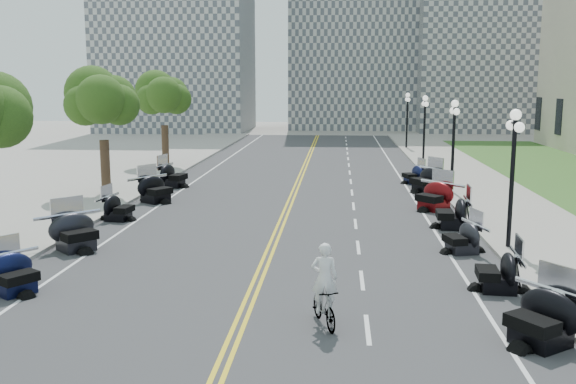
{
  "coord_description": "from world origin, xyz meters",
  "views": [
    {
      "loc": [
        2.43,
        -19.11,
        6.01
      ],
      "look_at": [
        0.57,
        4.28,
        2.0
      ],
      "focal_mm": 40.0,
      "sensor_mm": 36.0,
      "label": 1
    }
  ],
  "objects": [
    {
      "name": "ground",
      "position": [
        0.0,
        0.0,
        0.0
      ],
      "size": [
        160.0,
        160.0,
        0.0
      ],
      "primitive_type": "plane",
      "color": "gray"
    },
    {
      "name": "road",
      "position": [
        0.0,
        10.0,
        0.0
      ],
      "size": [
        16.0,
        90.0,
        0.01
      ],
      "primitive_type": "cube",
      "color": "#333335",
      "rests_on": "ground"
    },
    {
      "name": "centerline_yellow_a",
      "position": [
        -0.12,
        10.0,
        0.01
      ],
      "size": [
        0.12,
        90.0,
        0.0
      ],
      "primitive_type": "cube",
      "color": "yellow",
      "rests_on": "road"
    },
    {
      "name": "centerline_yellow_b",
      "position": [
        0.12,
        10.0,
        0.01
      ],
      "size": [
        0.12,
        90.0,
        0.0
      ],
      "primitive_type": "cube",
      "color": "yellow",
      "rests_on": "road"
    },
    {
      "name": "edge_line_north",
      "position": [
        6.4,
        10.0,
        0.01
      ],
      "size": [
        0.12,
        90.0,
        0.0
      ],
      "primitive_type": "cube",
      "color": "white",
      "rests_on": "road"
    },
    {
      "name": "edge_line_south",
      "position": [
        -6.4,
        10.0,
        0.01
      ],
      "size": [
        0.12,
        90.0,
        0.0
      ],
      "primitive_type": "cube",
      "color": "white",
      "rests_on": "road"
    },
    {
      "name": "lane_dash_5",
      "position": [
        3.2,
        -4.0,
        0.01
      ],
      "size": [
        0.12,
        2.0,
        0.0
      ],
      "primitive_type": "cube",
      "color": "white",
      "rests_on": "road"
    },
    {
      "name": "lane_dash_6",
      "position": [
        3.2,
        0.0,
        0.01
      ],
      "size": [
        0.12,
        2.0,
        0.0
      ],
      "primitive_type": "cube",
      "color": "white",
      "rests_on": "road"
    },
    {
      "name": "lane_dash_7",
      "position": [
        3.2,
        4.0,
        0.01
      ],
      "size": [
        0.12,
        2.0,
        0.0
      ],
      "primitive_type": "cube",
      "color": "white",
      "rests_on": "road"
    },
    {
      "name": "lane_dash_8",
      "position": [
        3.2,
        8.0,
        0.01
      ],
      "size": [
        0.12,
        2.0,
        0.0
      ],
      "primitive_type": "cube",
      "color": "white",
      "rests_on": "road"
    },
    {
      "name": "lane_dash_9",
      "position": [
        3.2,
        12.0,
        0.01
      ],
      "size": [
        0.12,
        2.0,
        0.0
      ],
      "primitive_type": "cube",
      "color": "white",
      "rests_on": "road"
    },
    {
      "name": "lane_dash_10",
      "position": [
        3.2,
        16.0,
        0.01
      ],
      "size": [
        0.12,
        2.0,
        0.0
      ],
      "primitive_type": "cube",
      "color": "white",
      "rests_on": "road"
    },
    {
      "name": "lane_dash_11",
      "position": [
        3.2,
        20.0,
        0.01
      ],
      "size": [
        0.12,
        2.0,
        0.0
      ],
      "primitive_type": "cube",
      "color": "white",
      "rests_on": "road"
    },
    {
      "name": "lane_dash_12",
      "position": [
        3.2,
        24.0,
        0.01
      ],
      "size": [
        0.12,
        2.0,
        0.0
      ],
      "primitive_type": "cube",
      "color": "white",
      "rests_on": "road"
    },
    {
      "name": "lane_dash_13",
      "position": [
        3.2,
        28.0,
        0.01
      ],
      "size": [
        0.12,
        2.0,
        0.0
      ],
      "primitive_type": "cube",
      "color": "white",
      "rests_on": "road"
    },
    {
      "name": "lane_dash_14",
      "position": [
        3.2,
        32.0,
        0.01
      ],
      "size": [
        0.12,
        2.0,
        0.0
      ],
      "primitive_type": "cube",
      "color": "white",
      "rests_on": "road"
    },
    {
      "name": "lane_dash_15",
      "position": [
        3.2,
        36.0,
        0.01
      ],
      "size": [
        0.12,
        2.0,
        0.0
      ],
      "primitive_type": "cube",
      "color": "white",
      "rests_on": "road"
    },
    {
      "name": "lane_dash_16",
      "position": [
        3.2,
        40.0,
        0.01
      ],
      "size": [
        0.12,
        2.0,
        0.0
      ],
      "primitive_type": "cube",
      "color": "white",
      "rests_on": "road"
    },
    {
      "name": "lane_dash_17",
      "position": [
        3.2,
        44.0,
        0.01
      ],
      "size": [
        0.12,
        2.0,
        0.0
      ],
      "primitive_type": "cube",
      "color": "white",
      "rests_on": "road"
    },
    {
      "name": "lane_dash_18",
      "position": [
        3.2,
        48.0,
        0.01
      ],
      "size": [
        0.12,
        2.0,
        0.0
      ],
      "primitive_type": "cube",
      "color": "white",
      "rests_on": "road"
    },
    {
      "name": "lane_dash_19",
      "position": [
        3.2,
        52.0,
        0.01
      ],
      "size": [
        0.12,
        2.0,
        0.0
      ],
      "primitive_type": "cube",
      "color": "white",
      "rests_on": "road"
    },
    {
      "name": "sidewalk_north",
      "position": [
        10.5,
        10.0,
        0.07
      ],
      "size": [
        5.0,
        90.0,
        0.15
      ],
      "primitive_type": "cube",
      "color": "#9E9991",
      "rests_on": "ground"
    },
    {
      "name": "sidewalk_south",
      "position": [
        -10.5,
        10.0,
        0.07
      ],
      "size": [
        5.0,
        90.0,
        0.15
      ],
      "primitive_type": "cube",
      "color": "#9E9991",
      "rests_on": "ground"
    },
    {
      "name": "distant_block_a",
      "position": [
        -18.0,
        62.0,
        13.0
      ],
      "size": [
        18.0,
        14.0,
        26.0
      ],
      "primitive_type": "cube",
      "color": "gray",
      "rests_on": "ground"
    },
    {
      "name": "distant_block_b",
      "position": [
        4.0,
        68.0,
        15.0
      ],
      "size": [
        16.0,
        12.0,
        30.0
      ],
      "primitive_type": "cube",
      "color": "gray",
      "rests_on": "ground"
    },
    {
      "name": "distant_block_c",
      "position": [
        22.0,
        65.0,
        11.0
      ],
      "size": [
        20.0,
        14.0,
        22.0
      ],
      "primitive_type": "cube",
      "color": "gray",
      "rests_on": "ground"
    },
    {
      "name": "street_lamp_2",
      "position": [
        8.6,
        4.0,
        2.6
      ],
      "size": [
        0.5,
        1.2,
        4.9
      ],
      "primitive_type": null,
      "color": "black",
      "rests_on": "sidewalk_north"
    },
    {
      "name": "street_lamp_3",
      "position": [
        8.6,
        16.0,
        2.6
      ],
      "size": [
        0.5,
        1.2,
        4.9
      ],
      "primitive_type": null,
      "color": "black",
      "rests_on": "sidewalk_north"
    },
    {
      "name": "street_lamp_4",
      "position": [
        8.6,
        28.0,
        2.6
      ],
      "size": [
        0.5,
        1.2,
        4.9
      ],
      "primitive_type": null,
      "color": "black",
      "rests_on": "sidewalk_north"
    },
    {
      "name": "street_lamp_5",
      "position": [
        8.6,
        40.0,
        2.6
      ],
      "size": [
        0.5,
        1.2,
        4.9
      ],
      "primitive_type": null,
      "color": "black",
      "rests_on": "sidewalk_north"
    },
    {
      "name": "tree_3",
      "position": [
        -10.0,
        14.0,
        4.75
      ],
      "size": [
        4.8,
        4.8,
        9.2
      ],
      "primitive_type": null,
      "color": "#235619",
      "rests_on": "sidewalk_south"
    },
    {
      "name": "tree_4",
      "position": [
        -10.0,
        26.0,
        4.75
      ],
      "size": [
        4.8,
        4.8,
        9.2
      ],
      "primitive_type": null,
      "color": "#235619",
      "rests_on": "sidewalk_south"
    },
    {
      "name": "motorcycle_n_4",
      "position": [
        7.15,
        -4.63,
        0.74
      ],
      "size": [
        2.94,
        2.94,
        1.47
      ],
      "primitive_type": null,
      "rotation": [
        0.0,
        0.0,
        -0.94
      ],
      "color": "black",
      "rests_on": "road"
    },
    {
      "name": "motorcycle_n_5",
      "position": [
        7.11,
        -0.72,
        0.66
      ],
      "size": [
        2.03,
        2.03,
        1.33
      ],
      "primitive_type": null,
      "rotation": [
        0.0,
        0.0,
        -1.65
      ],
      "color": "black",
      "rests_on": "road"
    },
    {
      "name": "motorcycle_n_6",
      "position": [
        6.87,
        3.54,
        0.63
      ],
      "size": [
        2.21,
        2.21,
        1.25
      ],
      "primitive_type": null,
      "rotation": [
        0.0,
        0.0,
        -1.3
      ],
      "color": "black",
      "rests_on": "road"
    },
    {
      "name": "motorcycle_n_7",
      "position": [
        7.21,
        7.44,
        0.74
      ],
      "size": [
        2.23,
        2.23,
        1.48
      ],
      "primitive_type": null,
      "rotation": [
        0.0,
        0.0,
        -1.63
      ],
      "color": "black",
      "rests_on": "road"
    },
    {
      "name": "motorcycle_n_8",
      "position": [
        6.98,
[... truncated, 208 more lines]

